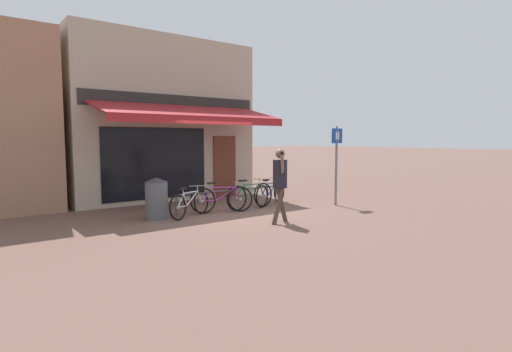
% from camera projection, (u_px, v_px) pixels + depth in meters
% --- Properties ---
extents(ground_plane, '(160.00, 160.00, 0.00)m').
position_uv_depth(ground_plane, '(238.00, 214.00, 10.69)').
color(ground_plane, brown).
extents(shop_front, '(6.12, 5.00, 5.27)m').
position_uv_depth(shop_front, '(156.00, 121.00, 13.80)').
color(shop_front, tan).
rests_on(shop_front, ground_plane).
extents(bike_rack_rail, '(3.46, 0.04, 0.57)m').
position_uv_depth(bike_rack_rail, '(230.00, 193.00, 11.30)').
color(bike_rack_rail, '#47494F').
rests_on(bike_rack_rail, ground_plane).
extents(bicycle_silver, '(1.52, 0.84, 0.80)m').
position_uv_depth(bicycle_silver, '(190.00, 203.00, 10.24)').
color(bicycle_silver, black).
rests_on(bicycle_silver, ground_plane).
extents(bicycle_purple, '(1.67, 0.73, 0.86)m').
position_uv_depth(bicycle_purple, '(222.00, 199.00, 10.86)').
color(bicycle_purple, black).
rests_on(bicycle_purple, ground_plane).
extents(bicycle_green, '(1.72, 0.52, 0.86)m').
position_uv_depth(bicycle_green, '(250.00, 195.00, 11.45)').
color(bicycle_green, black).
rests_on(bicycle_green, ground_plane).
extents(bicycle_blue, '(1.66, 0.78, 0.81)m').
position_uv_depth(bicycle_blue, '(271.00, 193.00, 12.10)').
color(bicycle_blue, black).
rests_on(bicycle_blue, ground_plane).
extents(pedestrian_adult, '(0.61, 0.55, 1.78)m').
position_uv_depth(pedestrian_adult, '(280.00, 177.00, 9.47)').
color(pedestrian_adult, '#47382D').
rests_on(pedestrian_adult, ground_plane).
extents(litter_bin, '(0.56, 0.56, 1.04)m').
position_uv_depth(litter_bin, '(156.00, 198.00, 9.97)').
color(litter_bin, '#515459').
rests_on(litter_bin, ground_plane).
extents(parking_sign, '(0.44, 0.07, 2.37)m').
position_uv_depth(parking_sign, '(336.00, 157.00, 11.95)').
color(parking_sign, slate).
rests_on(parking_sign, ground_plane).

